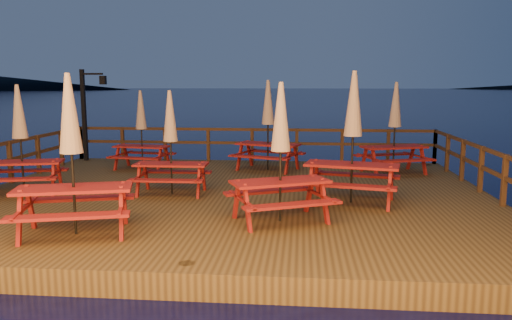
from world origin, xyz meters
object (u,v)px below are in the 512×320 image
object	(u,v)px
lamp_post	(88,106)
picnic_table_2	(171,141)
picnic_table_0	(72,152)
picnic_table_1	(20,138)

from	to	relation	value
lamp_post	picnic_table_2	size ratio (longest dim) A/B	1.25
picnic_table_0	picnic_table_2	bearing A→B (deg)	59.97
picnic_table_0	picnic_table_2	world-z (taller)	picnic_table_0
picnic_table_0	picnic_table_1	world-z (taller)	picnic_table_0
lamp_post	picnic_table_0	size ratio (longest dim) A/B	1.10
picnic_table_0	picnic_table_2	distance (m)	3.34
lamp_post	picnic_table_2	xyz separation A→B (m)	(4.00, -4.71, -0.55)
lamp_post	picnic_table_1	distance (m)	5.05
picnic_table_2	picnic_table_1	bearing A→B (deg)	-176.31
picnic_table_0	picnic_table_1	xyz separation A→B (m)	(-2.63, 2.95, -0.10)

